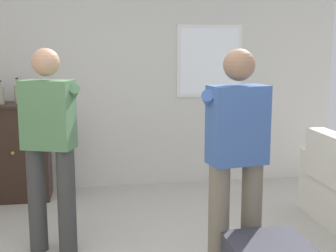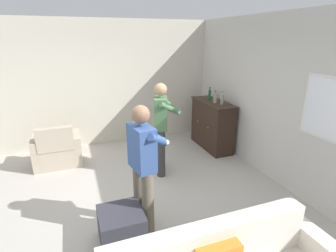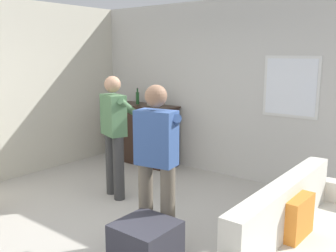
{
  "view_description": "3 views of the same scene",
  "coord_description": "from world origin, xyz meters",
  "views": [
    {
      "loc": [
        -0.39,
        -2.96,
        1.7
      ],
      "look_at": [
        0.18,
        0.57,
        1.08
      ],
      "focal_mm": 50.0,
      "sensor_mm": 36.0,
      "label": 1
    },
    {
      "loc": [
        3.41,
        -0.59,
        2.41
      ],
      "look_at": [
        0.06,
        0.66,
        1.2
      ],
      "focal_mm": 28.0,
      "sensor_mm": 36.0,
      "label": 2
    },
    {
      "loc": [
        2.91,
        -2.63,
        1.98
      ],
      "look_at": [
        0.23,
        0.78,
        1.13
      ],
      "focal_mm": 40.0,
      "sensor_mm": 36.0,
      "label": 3
    }
  ],
  "objects": [
    {
      "name": "wall_back_with_window",
      "position": [
        0.02,
        2.66,
        1.4
      ],
      "size": [
        5.2,
        0.15,
        2.8
      ],
      "color": "beige",
      "rests_on": "ground"
    },
    {
      "name": "bottle_wine_green",
      "position": [
        -1.2,
        2.34,
        1.18
      ],
      "size": [
        0.07,
        0.07,
        0.28
      ],
      "color": "gray",
      "rests_on": "sideboard_cabinet"
    },
    {
      "name": "bottle_liquor_amber",
      "position": [
        -1.37,
        2.27,
        1.17
      ],
      "size": [
        0.08,
        0.08,
        0.26
      ],
      "color": "gray",
      "rests_on": "sideboard_cabinet"
    },
    {
      "name": "person_standing_left",
      "position": [
        -0.74,
        0.84,
        0.94
      ],
      "size": [
        0.52,
        0.52,
        1.68
      ],
      "color": "#383838",
      "rests_on": "ground"
    },
    {
      "name": "person_standing_right",
      "position": [
        0.6,
        0.14,
        0.94
      ],
      "size": [
        0.55,
        0.5,
        1.68
      ],
      "color": "#6B6051",
      "rests_on": "ground"
    }
  ]
}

